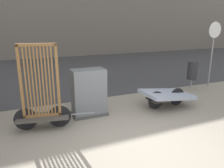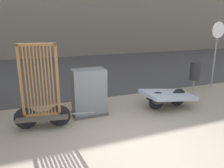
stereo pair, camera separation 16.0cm
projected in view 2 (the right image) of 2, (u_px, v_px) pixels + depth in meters
The scene contains 7 objects.
ground_plane at pixel (141, 146), 4.85m from camera, with size 60.00×60.00×0.00m, color gray.
road_strip at pixel (68, 70), 12.79m from camera, with size 56.00×10.84×0.01m.
bike_cart_with_bedframe at pixel (41, 99), 5.54m from camera, with size 2.03×0.79×2.19m.
bike_cart_with_mattress at pixel (168, 96), 7.01m from camera, with size 2.18×1.10×0.58m.
utility_cabinet at pixel (89, 94), 6.39m from camera, with size 1.02×0.60×1.38m.
trash_bin at pixel (195, 71), 8.87m from camera, with size 0.40×0.40×1.13m.
sign_post at pixel (216, 44), 8.92m from camera, with size 0.64×0.06×2.76m.
Camera 2 is at (-2.17, -3.77, 2.63)m, focal length 35.00 mm.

